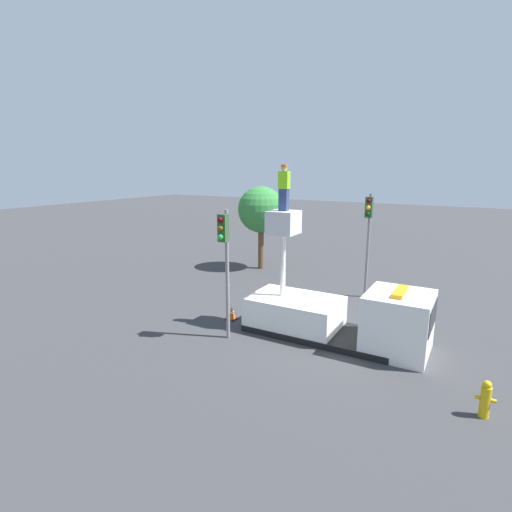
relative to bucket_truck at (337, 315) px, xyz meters
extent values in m
plane|color=#38383A|center=(-0.66, 0.00, -0.93)|extent=(120.00, 120.00, 0.00)
cube|color=black|center=(-0.66, 0.00, -0.81)|extent=(5.76, 2.43, 0.24)
cube|color=white|center=(-1.76, 0.00, -0.25)|extent=(3.58, 2.37, 1.35)
cube|color=white|center=(2.22, 0.00, 0.15)|extent=(2.19, 2.37, 2.16)
cube|color=black|center=(3.32, 0.00, 0.58)|extent=(0.03, 2.01, 0.86)
cube|color=orange|center=(2.22, 0.00, 1.30)|extent=(0.36, 1.42, 0.14)
cylinder|color=silver|center=(-2.32, 0.00, 1.74)|extent=(0.22, 0.22, 2.63)
cube|color=silver|center=(-2.32, 0.00, 3.41)|extent=(1.09, 1.09, 0.90)
cube|color=navy|center=(-2.32, 0.00, 4.28)|extent=(0.34, 0.26, 0.84)
cube|color=#8CEA1E|center=(-2.32, 0.00, 5.03)|extent=(0.40, 0.26, 0.66)
sphere|color=beige|center=(-2.32, 0.00, 5.47)|extent=(0.23, 0.23, 0.23)
cylinder|color=orange|center=(-2.32, 0.00, 5.56)|extent=(0.26, 0.26, 0.09)
cylinder|color=gray|center=(-3.64, -2.00, 1.55)|extent=(0.14, 0.14, 4.96)
cube|color=#2D512D|center=(-3.64, -2.21, 3.38)|extent=(0.34, 0.28, 1.00)
sphere|color=#490707|center=(-3.64, -2.39, 3.69)|extent=(0.22, 0.22, 0.22)
sphere|color=#503C07|center=(-3.64, -2.39, 3.38)|extent=(0.22, 0.22, 0.22)
sphere|color=green|center=(-3.64, -2.39, 3.07)|extent=(0.22, 0.22, 0.22)
cylinder|color=gray|center=(-0.39, 5.60, 1.67)|extent=(0.14, 0.14, 5.20)
cube|color=#2D512D|center=(-0.39, 5.39, 3.62)|extent=(0.34, 0.28, 1.00)
sphere|color=#490707|center=(-0.39, 5.21, 3.93)|extent=(0.22, 0.22, 0.22)
sphere|color=gold|center=(-0.39, 5.21, 3.62)|extent=(0.22, 0.22, 0.22)
sphere|color=#083710|center=(-0.39, 5.21, 3.31)|extent=(0.22, 0.22, 0.22)
cylinder|color=gold|center=(4.99, -2.82, -0.50)|extent=(0.26, 0.26, 0.87)
sphere|color=gold|center=(4.99, -2.82, 0.00)|extent=(0.22, 0.22, 0.22)
cylinder|color=gold|center=(4.81, -2.82, -0.41)|extent=(0.12, 0.10, 0.10)
cylinder|color=gold|center=(5.18, -2.82, -0.41)|extent=(0.12, 0.10, 0.10)
cube|color=black|center=(-4.57, -0.34, -0.92)|extent=(0.45, 0.45, 0.03)
cone|color=orange|center=(-4.57, -0.34, -0.65)|extent=(0.38, 0.38, 0.57)
cylinder|color=white|center=(-4.57, -0.34, -0.62)|extent=(0.20, 0.20, 0.08)
cylinder|color=brown|center=(-7.81, 8.04, 0.47)|extent=(0.36, 0.36, 2.80)
sphere|color=#337F38|center=(-7.81, 8.04, 2.89)|extent=(2.91, 2.91, 2.91)
camera|label=1|loc=(4.45, -13.92, 5.52)|focal=28.00mm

